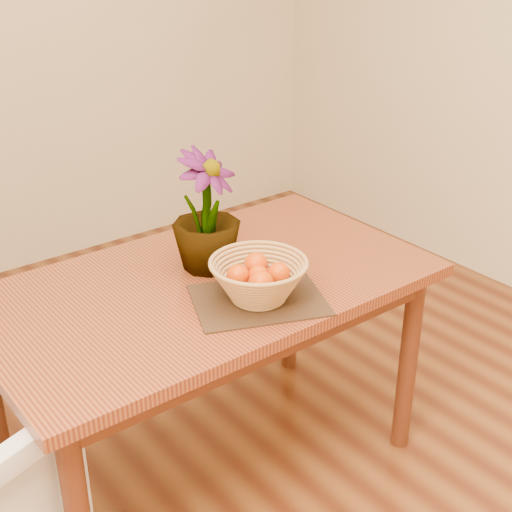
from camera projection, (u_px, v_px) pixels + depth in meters
table at (208, 305)px, 2.25m from camera, size 1.40×0.80×0.75m
placemat at (258, 300)px, 2.09m from camera, size 0.46×0.41×0.01m
wicker_basket at (258, 282)px, 2.07m from camera, size 0.29×0.29×0.12m
orange_pile at (258, 274)px, 2.06m from camera, size 0.17×0.17×0.07m
potted_plant at (206, 212)px, 2.21m from camera, size 0.29×0.29×0.39m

